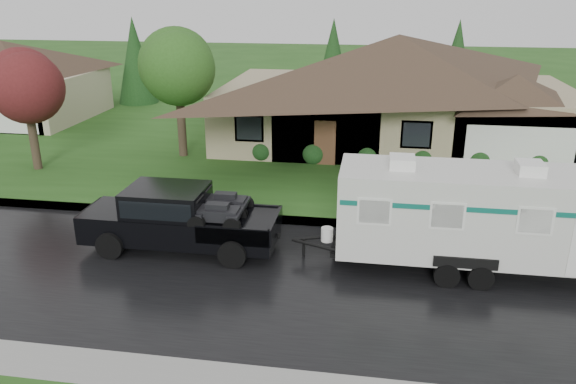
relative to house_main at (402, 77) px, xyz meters
name	(u,v)px	position (x,y,z in m)	size (l,w,h in m)	color
ground	(335,253)	(-2.29, -13.84, -3.59)	(140.00, 140.00, 0.00)	#244E18
road	(330,283)	(-2.29, -15.84, -3.59)	(140.00, 8.00, 0.01)	black
curb	(340,223)	(-2.29, -11.59, -3.52)	(140.00, 0.50, 0.15)	gray
lawn	(356,136)	(-2.29, 1.16, -3.52)	(140.00, 26.00, 0.15)	#244E18
house_main	(402,77)	(0.00, 0.00, 0.00)	(19.44, 10.80, 6.90)	tan
house_far	(7,73)	(-24.07, 2.02, -0.62)	(10.80, 8.64, 5.80)	tan
tree_left_green	(178,70)	(-10.61, -4.40, 0.76)	(3.66, 3.66, 6.05)	#382B1E
tree_red	(26,88)	(-16.52, -7.54, 0.24)	(3.21, 3.21, 5.32)	#382B1E
shrub_row	(395,155)	(-0.29, -4.54, -2.94)	(13.60, 1.00, 1.00)	#143814
pickup_truck	(177,217)	(-7.38, -14.28, -2.48)	(6.20, 2.36, 2.07)	black
travel_trailer	(463,212)	(1.44, -14.28, -1.77)	(7.65, 2.69, 3.43)	silver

